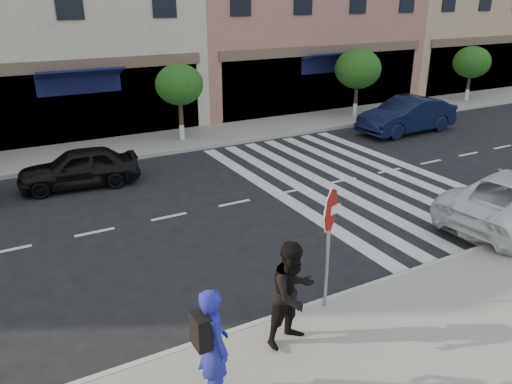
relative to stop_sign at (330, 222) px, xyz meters
name	(u,v)px	position (x,y,z in m)	size (l,w,h in m)	color
ground	(234,286)	(-1.11, 1.67, -1.92)	(120.00, 120.00, 0.00)	black
sidewalk_far	(108,150)	(-1.11, 12.67, -1.84)	(60.00, 3.00, 0.15)	gray
street_tree_c	(179,85)	(1.89, 12.47, 0.44)	(1.90, 1.90, 3.04)	#473323
street_tree_ea	(358,69)	(10.89, 12.47, 0.47)	(2.20, 2.20, 3.19)	#473323
street_tree_eb	(472,62)	(18.89, 12.47, 0.31)	(2.00, 2.00, 2.94)	#473323
stop_sign	(330,222)	(0.00, 0.00, 0.00)	(0.83, 0.27, 2.42)	gray
photographer	(214,345)	(-2.78, -1.07, -0.86)	(0.66, 0.43, 1.82)	#21259A
walker	(293,294)	(-1.11, -0.55, -0.83)	(0.91, 0.71, 1.87)	black
car_far_mid	(79,168)	(-2.76, 9.27, -1.29)	(1.47, 3.66, 1.25)	black
car_far_right	(407,115)	(11.14, 9.27, -1.15)	(1.62, 4.66, 1.53)	black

